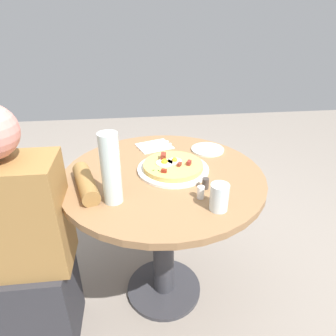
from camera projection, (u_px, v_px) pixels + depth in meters
name	position (u px, v px, depth m)	size (l,w,h in m)	color
ground_plane	(164.00, 289.00, 1.69)	(6.00, 6.00, 0.00)	gray
dining_table	(163.00, 206.00, 1.42)	(0.90, 0.90, 0.75)	olive
person_seated	(27.00, 253.00, 1.24)	(0.53, 0.35, 1.14)	#2D2D33
pizza_plate	(173.00, 169.00, 1.36)	(0.32, 0.32, 0.01)	white
breakfast_pizza	(173.00, 165.00, 1.35)	(0.27, 0.27, 0.05)	tan
bread_plate	(208.00, 150.00, 1.55)	(0.17, 0.17, 0.01)	silver
napkin	(154.00, 146.00, 1.60)	(0.17, 0.14, 0.00)	white
fork	(156.00, 147.00, 1.58)	(0.18, 0.01, 0.01)	silver
knife	(153.00, 144.00, 1.61)	(0.18, 0.01, 0.01)	silver
water_glass	(219.00, 197.00, 1.08)	(0.07, 0.07, 0.10)	silver
water_bottle	(111.00, 169.00, 1.09)	(0.07, 0.07, 0.28)	silver
salt_shaker	(201.00, 192.00, 1.16)	(0.03, 0.03, 0.05)	white
pepper_shaker	(205.00, 183.00, 1.22)	(0.03, 0.03, 0.05)	#3F3833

